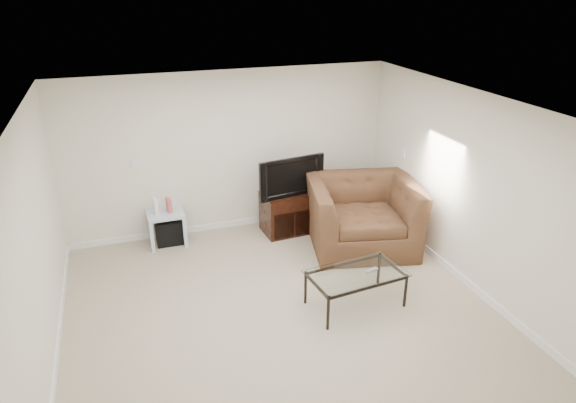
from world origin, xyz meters
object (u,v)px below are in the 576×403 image
object	(u,v)px
subwoofer	(169,230)
side_table	(167,227)
tv_stand	(288,212)
recliner	(363,204)
coffee_table	(355,289)
television	(289,175)

from	to	relation	value
subwoofer	side_table	bearing A→B (deg)	-145.53
tv_stand	recliner	world-z (taller)	recliner
coffee_table	subwoofer	bearing A→B (deg)	128.77
recliner	tv_stand	bearing A→B (deg)	150.56
subwoofer	recliner	world-z (taller)	recliner
tv_stand	coffee_table	world-z (taller)	tv_stand
subwoofer	coffee_table	world-z (taller)	coffee_table
subwoofer	television	bearing A→B (deg)	-8.84
tv_stand	side_table	bearing A→B (deg)	169.17
coffee_table	side_table	bearing A→B (deg)	129.48
television	side_table	distance (m)	2.00
tv_stand	television	xyz separation A→B (m)	(0.00, -0.03, 0.63)
tv_stand	side_table	size ratio (longest dim) A/B	1.46
tv_stand	subwoofer	xyz separation A→B (m)	(-1.82, 0.25, -0.14)
side_table	subwoofer	world-z (taller)	side_table
tv_stand	television	distance (m)	0.63
subwoofer	coffee_table	distance (m)	3.11
television	subwoofer	xyz separation A→B (m)	(-1.83, 0.28, -0.77)
tv_stand	coffee_table	size ratio (longest dim) A/B	0.68
recliner	coffee_table	size ratio (longest dim) A/B	1.34
subwoofer	recliner	xyz separation A→B (m)	(2.71, -1.06, 0.49)
tv_stand	television	bearing A→B (deg)	-90.00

